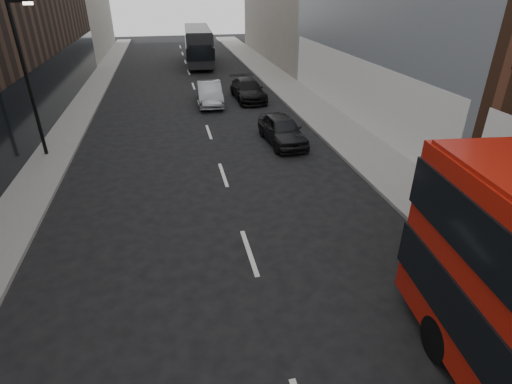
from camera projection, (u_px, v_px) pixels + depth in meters
sidewalk_right at (305, 102)px, 28.91m from camera, size 3.00×80.00×0.15m
sidewalk_left at (78, 115)px, 26.01m from camera, size 2.00×80.00×0.15m
street_lamp at (27, 71)px, 18.01m from camera, size 1.06×0.22×7.00m
grey_bus at (198, 45)px, 42.03m from camera, size 3.19×11.39×3.64m
car_a at (282, 129)px, 21.30m from camera, size 2.05×4.52×1.50m
car_b at (210, 93)px, 28.19m from camera, size 1.83×4.77×1.55m
car_c at (248, 90)px, 29.34m from camera, size 2.20×5.08×1.46m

